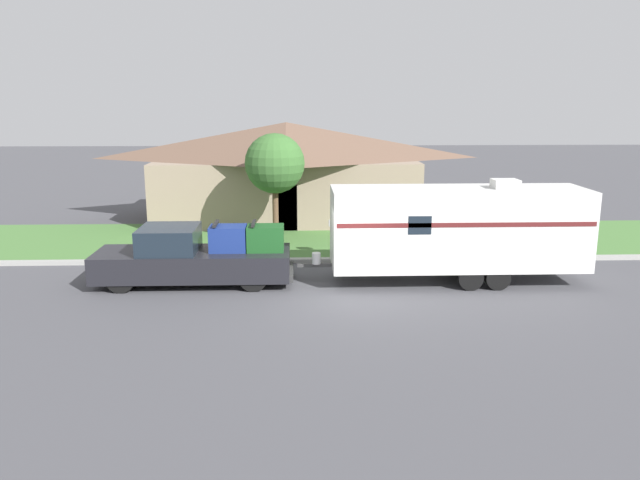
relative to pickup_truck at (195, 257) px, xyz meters
name	(u,v)px	position (x,y,z in m)	size (l,w,h in m)	color
ground_plane	(343,294)	(4.64, -1.22, -0.87)	(120.00, 120.00, 0.00)	#47474C
curb_strip	(336,260)	(4.64, 2.53, -0.80)	(80.00, 0.30, 0.14)	#999993
lawn_strip	(330,239)	(4.64, 6.18, -0.85)	(80.00, 7.00, 0.03)	#477538
house_across_street	(287,169)	(2.76, 11.01, 1.55)	(13.20, 6.74, 4.67)	gray
pickup_truck	(195,257)	(0.00, 0.00, 0.00)	(6.24, 2.06, 2.00)	black
travel_trailer	(458,228)	(8.39, 0.00, 0.89)	(9.15, 2.30, 3.31)	black
mailbox	(335,229)	(4.66, 3.21, 0.21)	(0.48, 0.20, 1.41)	brown
tree_in_yard	(275,164)	(2.38, 5.68, 2.37)	(2.40, 2.40, 4.46)	brown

